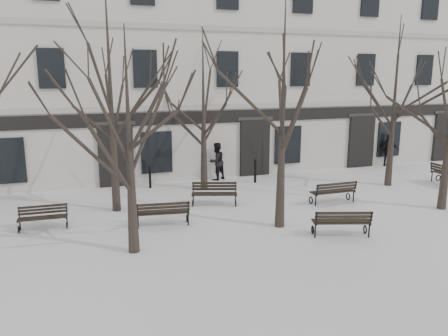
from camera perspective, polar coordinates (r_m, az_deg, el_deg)
name	(u,v)px	position (r m, az deg, el deg)	size (l,w,h in m)	color
ground	(250,234)	(14.54, 3.48, -8.60)	(100.00, 100.00, 0.00)	white
building	(166,68)	(26.05, -7.60, 12.81)	(40.40, 10.20, 11.40)	beige
tree_1	(128,115)	(12.46, -12.42, 6.81)	(4.53, 4.53, 6.47)	black
tree_2	(283,88)	(14.47, 7.75, 10.31)	(5.28, 5.28, 7.54)	black
tree_4	(109,66)	(16.66, -14.77, 12.80)	(6.11, 6.11, 8.72)	black
tree_5	(203,91)	(19.40, -2.73, 9.97)	(4.96, 4.96, 7.08)	black
tree_6	(396,82)	(21.55, 21.55, 10.46)	(5.42, 5.42, 7.74)	black
bench_0	(43,217)	(16.07, -22.57, -5.87)	(1.60, 0.63, 0.80)	black
bench_1	(163,212)	(15.25, -7.98, -5.73)	(1.88, 0.90, 0.91)	black
bench_2	(342,222)	(14.64, 15.11, -6.78)	(1.93, 1.19, 0.92)	black
bench_3	(214,193)	(17.53, -1.27, -3.27)	(1.90, 1.18, 0.91)	black
bench_4	(334,191)	(18.25, 14.12, -2.97)	(1.87, 0.69, 0.94)	black
bollard_a	(150,176)	(20.39, -9.65, -1.05)	(0.14, 0.14, 1.05)	black
bollard_b	(255,170)	(21.18, 4.10, -0.30)	(0.15, 0.15, 1.13)	black
pedestrian_b	(217,180)	(21.81, -0.97, -1.54)	(0.91, 0.71, 1.87)	black
pedestrian_c	(387,166)	(26.76, 20.54, 0.23)	(1.08, 0.45, 1.84)	black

